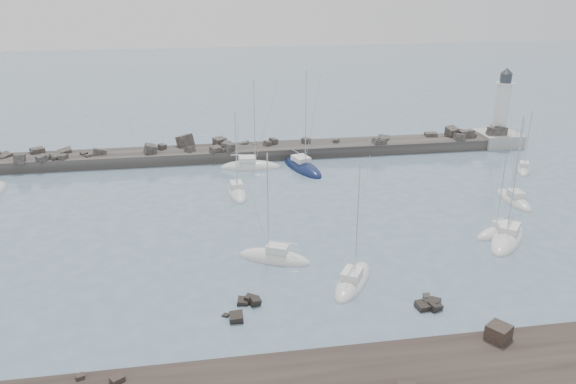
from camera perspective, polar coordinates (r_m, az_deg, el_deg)
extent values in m
plane|color=slate|center=(60.87, -1.85, -7.11)|extent=(400.00, 400.00, 0.00)
cube|color=black|center=(51.28, 20.61, -13.19)|extent=(2.41, 2.41, 1.29)
cube|color=black|center=(46.02, -16.95, -17.72)|extent=(1.23, 1.17, 0.42)
cube|color=black|center=(47.22, -20.36, -17.16)|extent=(0.76, 0.73, 0.31)
cube|color=black|center=(53.47, -3.37, -11.12)|extent=(1.26, 1.16, 1.12)
cube|color=black|center=(53.85, -4.64, -11.11)|extent=(1.24, 1.29, 0.92)
cube|color=black|center=(52.34, -6.29, -12.47)|extent=(0.91, 0.93, 0.66)
cube|color=black|center=(51.57, -5.22, -12.79)|extent=(1.34, 1.42, 1.41)
cube|color=black|center=(54.09, -3.89, -10.99)|extent=(1.47, 1.39, 1.24)
cube|color=black|center=(54.20, -3.88, -11.02)|extent=(1.56, 1.64, 0.93)
cube|color=black|center=(55.14, 14.64, -10.91)|extent=(1.52, 1.58, 0.98)
cube|color=black|center=(54.41, 13.51, -11.36)|extent=(1.33, 1.50, 1.14)
cube|color=black|center=(54.85, 14.27, -11.12)|extent=(1.81, 1.68, 1.16)
cube|color=black|center=(54.45, 14.68, -11.28)|extent=(1.46, 1.32, 1.00)
cube|color=black|center=(55.83, 13.91, -10.26)|extent=(0.75, 0.78, 0.54)
cube|color=#312E2B|center=(95.60, -9.38, 3.39)|extent=(115.00, 6.00, 3.20)
cube|color=#312E2B|center=(100.41, 9.80, 5.15)|extent=(1.60, 1.62, 0.98)
cube|color=#312E2B|center=(97.35, -4.38, 4.82)|extent=(1.71, 1.60, 1.24)
cube|color=#312E2B|center=(100.50, -24.26, 3.65)|extent=(1.73, 1.65, 1.52)
cube|color=#312E2B|center=(105.90, 15.66, 5.38)|extent=(1.19, 1.10, 0.90)
cube|color=#312E2B|center=(100.69, -26.84, 3.20)|extent=(2.59, 2.77, 1.45)
cube|color=#312E2B|center=(97.51, 1.83, 5.15)|extent=(1.66, 1.72, 1.31)
cube|color=#312E2B|center=(97.12, -3.20, 4.75)|extent=(1.60, 1.61, 1.34)
cube|color=#312E2B|center=(100.87, -24.10, 3.78)|extent=(2.71, 2.68, 1.25)
cube|color=#312E2B|center=(95.87, -23.74, 3.15)|extent=(2.12, 2.11, 1.17)
cube|color=#312E2B|center=(95.00, -16.68, 3.40)|extent=(1.36, 1.33, 0.67)
cube|color=#312E2B|center=(106.60, 17.22, 5.55)|extent=(2.50, 2.69, 1.91)
cube|color=#312E2B|center=(94.04, -9.93, 4.21)|extent=(2.07, 2.11, 1.60)
cube|color=#312E2B|center=(98.30, 4.92, 5.09)|extent=(1.51, 1.41, 1.27)
cube|color=#312E2B|center=(106.05, 17.68, 5.50)|extent=(2.56, 2.14, 2.29)
cube|color=#312E2B|center=(94.41, -13.82, 4.11)|extent=(2.58, 2.15, 2.49)
cube|color=#312E2B|center=(96.32, -18.61, 3.72)|extent=(2.62, 2.35, 2.15)
cube|color=#312E2B|center=(96.93, -6.95, 4.98)|extent=(2.51, 2.60, 1.83)
cube|color=#312E2B|center=(98.43, 9.21, 4.92)|extent=(2.47, 2.19, 2.08)
cube|color=#312E2B|center=(96.65, -25.60, 3.00)|extent=(1.60, 1.78, 1.79)
cube|color=#312E2B|center=(95.52, -6.26, 4.81)|extent=(1.58, 1.59, 1.40)
cube|color=#312E2B|center=(99.34, -21.69, 3.70)|extent=(2.72, 2.35, 1.90)
cube|color=#312E2B|center=(96.03, -2.11, 4.91)|extent=(1.66, 1.54, 1.22)
cube|color=#312E2B|center=(105.14, 14.30, 5.56)|extent=(2.39, 2.13, 1.31)
cube|color=#312E2B|center=(96.12, -22.55, 3.18)|extent=(2.39, 2.19, 1.80)
cube|color=#312E2B|center=(106.97, 18.15, 5.43)|extent=(1.72, 1.87, 1.66)
cube|color=#312E2B|center=(110.31, 20.47, 5.62)|extent=(2.02, 1.83, 1.24)
cube|color=#312E2B|center=(95.55, -21.87, 3.21)|extent=(1.56, 1.73, 1.24)
cube|color=#312E2B|center=(97.17, -10.41, 5.09)|extent=(3.38, 3.22, 2.71)
cube|color=#312E2B|center=(110.58, 20.32, 5.90)|extent=(2.43, 2.60, 1.91)
cube|color=#312E2B|center=(107.74, 20.25, 5.70)|extent=(2.19, 2.29, 1.99)
cube|color=#312E2B|center=(107.91, 20.75, 5.68)|extent=(2.44, 2.18, 2.68)
cube|color=#312E2B|center=(93.16, -6.63, 4.26)|extent=(1.53, 1.56, 1.02)
cube|color=#312E2B|center=(93.45, -6.13, 4.42)|extent=(2.84, 2.72, 2.10)
cube|color=#312E2B|center=(95.66, -19.63, 3.31)|extent=(1.62, 1.72, 1.20)
cube|color=#312E2B|center=(96.97, -20.03, 3.62)|extent=(1.46, 1.48, 1.14)
cube|color=#312E2B|center=(103.90, 16.99, 5.20)|extent=(2.01, 2.26, 2.18)
cube|color=#312E2B|center=(92.97, -7.37, 4.25)|extent=(2.17, 2.05, 1.40)
cube|color=#312E2B|center=(105.90, 16.31, 5.86)|extent=(2.25, 2.63, 2.25)
cube|color=#312E2B|center=(104.73, 16.77, 5.29)|extent=(1.85, 1.64, 1.73)
cube|color=#312E2B|center=(96.16, -12.67, 4.44)|extent=(1.72, 1.61, 1.31)
cube|color=#312E2B|center=(106.92, 19.94, 5.47)|extent=(1.70, 1.85, 1.89)
cube|color=#312E2B|center=(96.96, -1.51, 5.11)|extent=(1.82, 1.69, 1.47)
cube|color=#312E2B|center=(101.91, 9.66, 5.30)|extent=(2.43, 2.38, 1.58)
cube|color=#9C9B96|center=(109.57, 20.49, 4.92)|extent=(7.00, 7.00, 3.00)
cylinder|color=white|center=(108.20, 20.89, 7.97)|extent=(2.50, 2.50, 9.00)
cylinder|color=white|center=(107.39, 21.20, 10.26)|extent=(3.20, 3.20, 0.25)
cylinder|color=#373B42|center=(107.25, 21.26, 10.72)|extent=(2.00, 2.00, 1.60)
cone|color=#373B42|center=(107.06, 21.35, 11.40)|extent=(2.20, 2.20, 1.00)
ellipsoid|color=silver|center=(90.30, -3.82, 2.47)|extent=(9.98, 4.19, 2.46)
cube|color=white|center=(89.87, -4.15, 3.34)|extent=(2.93, 2.28, 0.78)
cylinder|color=silver|center=(88.17, -3.43, 7.16)|extent=(0.13, 0.13, 13.07)
cylinder|color=silver|center=(89.68, -4.60, 3.77)|extent=(3.86, 0.60, 0.11)
ellipsoid|color=silver|center=(61.27, -1.40, -6.85)|extent=(8.43, 5.87, 2.31)
cube|color=white|center=(60.52, -1.04, -5.75)|extent=(2.77, 2.48, 0.80)
cylinder|color=silver|center=(58.71, -2.06, -1.16)|extent=(0.14, 0.14, 11.00)
cylinder|color=silver|center=(60.03, -0.53, -5.18)|extent=(2.97, 1.55, 0.11)
ellipsoid|color=silver|center=(79.61, -5.20, -0.16)|extent=(2.97, 8.16, 2.11)
cube|color=white|center=(79.54, -5.27, 0.78)|extent=(1.75, 2.34, 0.69)
cylinder|color=silver|center=(76.95, -5.29, 4.06)|extent=(0.12, 0.12, 10.84)
cylinder|color=silver|center=(79.85, -5.34, 1.34)|extent=(0.29, 3.21, 0.10)
ellipsoid|color=silver|center=(57.26, 6.58, -9.14)|extent=(6.78, 8.55, 2.15)
cube|color=white|center=(56.29, 6.50, -8.24)|extent=(2.72, 2.92, 0.68)
cylinder|color=silver|center=(54.85, 7.07, -2.80)|extent=(0.12, 0.12, 11.44)
cylinder|color=silver|center=(55.48, 6.35, -7.94)|extent=(1.91, 2.91, 0.10)
ellipsoid|color=#0F1B41|center=(89.69, 1.49, 2.39)|extent=(6.43, 11.33, 2.60)
cube|color=white|center=(89.68, 1.33, 3.39)|extent=(2.99, 3.54, 0.79)
cylinder|color=silver|center=(86.63, 1.81, 7.50)|extent=(0.13, 0.13, 14.61)
cylinder|color=silver|center=(90.10, 1.11, 3.97)|extent=(1.40, 4.17, 0.11)
ellipsoid|color=silver|center=(71.61, 20.57, -3.99)|extent=(7.17, 4.34, 1.96)
cube|color=white|center=(71.39, 20.87, -3.07)|extent=(2.28, 1.95, 0.69)
cylinder|color=silver|center=(69.20, 20.84, 0.02)|extent=(0.12, 0.12, 9.26)
cylinder|color=silver|center=(71.50, 21.19, -2.51)|extent=(2.61, 1.03, 0.10)
ellipsoid|color=silver|center=(82.57, 21.91, -0.87)|extent=(2.58, 8.07, 2.16)
cube|color=white|center=(81.81, 22.17, -0.14)|extent=(1.64, 2.27, 0.72)
cylinder|color=silver|center=(81.11, 22.29, 3.46)|extent=(0.12, 0.12, 10.85)
cylinder|color=silver|center=(81.14, 22.43, 0.16)|extent=(0.14, 3.22, 0.10)
ellipsoid|color=silver|center=(70.40, 21.35, -4.53)|extent=(8.90, 9.69, 2.39)
cube|color=white|center=(70.31, 21.57, -3.37)|extent=(3.37, 3.46, 0.71)
cylinder|color=silver|center=(66.84, 22.09, 1.27)|extent=(0.12, 0.12, 13.59)
cylinder|color=silver|center=(70.71, 21.75, -2.67)|extent=(2.69, 3.13, 0.10)
ellipsoid|color=silver|center=(96.31, 22.78, 2.03)|extent=(5.03, 6.56, 1.89)
cube|color=white|center=(95.67, 22.88, 2.62)|extent=(2.04, 2.22, 0.67)
cylinder|color=silver|center=(95.40, 23.21, 5.05)|extent=(0.12, 0.12, 8.71)
cylinder|color=silver|center=(95.06, 22.93, 2.89)|extent=(1.41, 2.26, 0.10)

